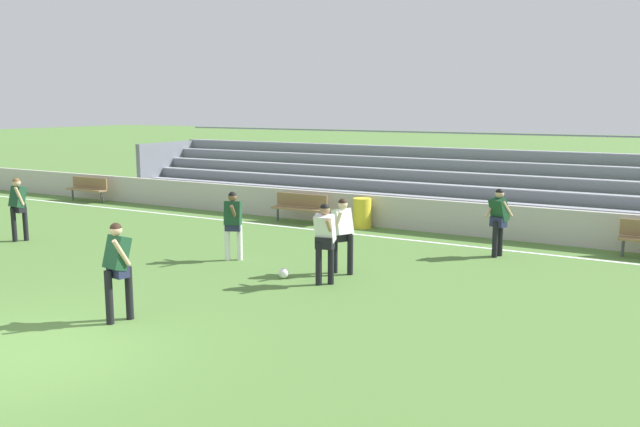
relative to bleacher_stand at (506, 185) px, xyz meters
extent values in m
plane|color=#517A38|center=(-3.38, -14.65, -1.15)|extent=(160.00, 160.00, 0.00)
cube|color=white|center=(-3.38, -4.17, -1.15)|extent=(44.00, 0.12, 0.01)
cube|color=#BCB7AD|center=(-3.38, -2.80, -0.68)|extent=(48.00, 0.16, 0.95)
cube|color=#9EA3AD|center=(0.00, -1.57, -0.80)|extent=(27.90, 0.36, 0.08)
cube|color=slate|center=(0.00, -1.77, -0.97)|extent=(27.90, 0.04, 0.35)
cube|color=#9EA3AD|center=(0.00, -0.93, -0.45)|extent=(27.90, 0.36, 0.08)
cube|color=slate|center=(0.00, -1.13, -0.62)|extent=(27.90, 0.04, 0.35)
cube|color=#9EA3AD|center=(0.00, -0.29, -0.10)|extent=(27.90, 0.36, 0.08)
cube|color=slate|center=(0.00, -0.49, -0.27)|extent=(27.90, 0.04, 0.35)
cube|color=#9EA3AD|center=(0.00, 0.35, 0.25)|extent=(27.90, 0.36, 0.08)
cube|color=slate|center=(0.00, 0.15, 0.08)|extent=(27.90, 0.04, 0.35)
cube|color=#9EA3AD|center=(0.00, 0.99, 0.60)|extent=(27.90, 0.36, 0.08)
cube|color=slate|center=(0.00, 0.79, 0.43)|extent=(27.90, 0.04, 0.35)
cube|color=#9EA3AD|center=(0.00, 1.63, 0.95)|extent=(27.90, 0.36, 0.08)
cube|color=slate|center=(0.00, 1.43, 0.78)|extent=(27.90, 0.04, 0.35)
cube|color=slate|center=(-13.85, 0.03, -0.10)|extent=(0.20, 3.56, 2.10)
cylinder|color=slate|center=(0.00, 1.88, 1.50)|extent=(27.90, 0.06, 0.06)
cube|color=olive|center=(-5.47, -3.46, -0.70)|extent=(1.80, 0.40, 0.06)
cube|color=olive|center=(-5.47, -3.28, -0.45)|extent=(1.80, 0.05, 0.40)
cylinder|color=#47474C|center=(-6.25, -3.46, -0.93)|extent=(0.07, 0.07, 0.45)
cylinder|color=#47474C|center=(-4.69, -3.46, -0.93)|extent=(0.07, 0.07, 0.45)
cylinder|color=#47474C|center=(3.72, -3.46, -0.93)|extent=(0.07, 0.07, 0.45)
cube|color=olive|center=(-14.88, -3.46, -0.70)|extent=(1.80, 0.40, 0.06)
cube|color=olive|center=(-14.88, -3.28, -0.45)|extent=(1.80, 0.05, 0.40)
cylinder|color=#47474C|center=(-15.66, -3.46, -0.93)|extent=(0.07, 0.07, 0.45)
cylinder|color=#47474C|center=(-14.10, -3.46, -0.93)|extent=(0.07, 0.07, 0.45)
cylinder|color=yellow|center=(-3.41, -3.22, -0.70)|extent=(0.55, 0.55, 0.90)
cylinder|color=black|center=(-1.63, -8.28, -0.72)|extent=(0.13, 0.13, 0.87)
cylinder|color=black|center=(-1.27, -8.25, -0.72)|extent=(0.13, 0.13, 0.87)
cube|color=black|center=(-1.45, -8.27, -0.30)|extent=(0.37, 0.42, 0.24)
cube|color=white|center=(-1.45, -8.27, 0.00)|extent=(0.50, 0.51, 0.60)
cylinder|color=beige|center=(-1.44, -8.05, 0.04)|extent=(0.31, 0.22, 0.50)
cylinder|color=beige|center=(-1.46, -8.48, 0.04)|extent=(0.31, 0.22, 0.50)
sphere|color=beige|center=(-1.45, -8.27, 0.38)|extent=(0.21, 0.21, 0.21)
sphere|color=black|center=(-1.45, -8.27, 0.41)|extent=(0.20, 0.20, 0.20)
cylinder|color=black|center=(-1.27, -9.12, -0.70)|extent=(0.13, 0.13, 0.89)
cylinder|color=black|center=(-1.45, -9.31, -0.70)|extent=(0.13, 0.13, 0.89)
cube|color=black|center=(-1.36, -9.21, -0.28)|extent=(0.39, 0.28, 0.24)
cube|color=white|center=(-1.36, -9.21, 0.02)|extent=(0.44, 0.42, 0.60)
cylinder|color=#A87A5B|center=(-1.20, -9.32, 0.06)|extent=(0.15, 0.41, 0.44)
cylinder|color=#A87A5B|center=(-1.53, -9.11, 0.06)|extent=(0.15, 0.41, 0.44)
sphere|color=#A87A5B|center=(-1.36, -9.21, 0.41)|extent=(0.21, 0.21, 0.21)
sphere|color=black|center=(-1.36, -9.21, 0.43)|extent=(0.20, 0.20, 0.20)
cylinder|color=black|center=(-10.69, -9.58, -0.69)|extent=(0.13, 0.13, 0.93)
cylinder|color=black|center=(-10.55, -9.33, -0.69)|extent=(0.13, 0.13, 0.93)
cube|color=black|center=(-10.62, -9.46, -0.24)|extent=(0.37, 0.23, 0.24)
cube|color=#194228|center=(-10.62, -9.46, 0.06)|extent=(0.39, 0.36, 0.60)
cylinder|color=#D6A884|center=(-10.80, -9.38, 0.09)|extent=(0.08, 0.26, 0.51)
cylinder|color=#D6A884|center=(-10.44, -9.54, 0.09)|extent=(0.08, 0.26, 0.51)
sphere|color=#D6A884|center=(-10.62, -9.46, 0.44)|extent=(0.21, 0.21, 0.21)
sphere|color=brown|center=(-10.62, -9.46, 0.46)|extent=(0.20, 0.20, 0.20)
cylinder|color=black|center=(-3.32, -13.13, -0.69)|extent=(0.13, 0.13, 0.92)
cylinder|color=black|center=(-3.22, -12.78, -0.69)|extent=(0.13, 0.13, 0.92)
cube|color=#232847|center=(-3.27, -12.96, -0.25)|extent=(0.39, 0.27, 0.24)
cube|color=#194228|center=(-3.27, -12.96, 0.05)|extent=(0.43, 0.41, 0.60)
cylinder|color=#D6A884|center=(-3.46, -12.87, 0.09)|extent=(0.12, 0.33, 0.49)
cylinder|color=#D6A884|center=(-3.07, -13.05, 0.09)|extent=(0.12, 0.33, 0.49)
sphere|color=#D6A884|center=(-3.27, -12.96, 0.43)|extent=(0.21, 0.21, 0.21)
sphere|color=black|center=(-3.27, -12.96, 0.46)|extent=(0.20, 0.20, 0.20)
cylinder|color=white|center=(-4.39, -8.49, -0.73)|extent=(0.13, 0.13, 0.85)
cylinder|color=white|center=(-4.16, -8.31, -0.73)|extent=(0.13, 0.13, 0.85)
cube|color=#232847|center=(-4.28, -8.40, -0.32)|extent=(0.42, 0.34, 0.24)
cube|color=#194228|center=(-4.28, -8.40, -0.02)|extent=(0.46, 0.41, 0.58)
cylinder|color=brown|center=(-4.41, -8.25, 0.02)|extent=(0.22, 0.42, 0.43)
cylinder|color=brown|center=(-4.14, -8.55, 0.02)|extent=(0.22, 0.42, 0.43)
sphere|color=brown|center=(-4.28, -8.40, 0.36)|extent=(0.21, 0.21, 0.21)
sphere|color=black|center=(-4.28, -8.40, 0.38)|extent=(0.20, 0.20, 0.20)
cylinder|color=black|center=(1.10, -4.86, -0.71)|extent=(0.13, 0.13, 0.88)
cylinder|color=black|center=(1.03, -5.09, -0.71)|extent=(0.13, 0.13, 0.88)
cube|color=#232847|center=(1.07, -4.97, -0.29)|extent=(0.42, 0.34, 0.24)
cube|color=#194228|center=(1.07, -4.97, 0.01)|extent=(0.50, 0.50, 0.60)
cylinder|color=#D6A884|center=(1.26, -4.96, 0.04)|extent=(0.23, 0.41, 0.43)
cylinder|color=#D6A884|center=(0.88, -4.99, 0.04)|extent=(0.23, 0.41, 0.43)
sphere|color=#D6A884|center=(1.07, -4.97, 0.39)|extent=(0.21, 0.21, 0.21)
sphere|color=black|center=(1.07, -4.97, 0.41)|extent=(0.20, 0.20, 0.20)
sphere|color=white|center=(-2.35, -9.22, -1.04)|extent=(0.22, 0.22, 0.22)
camera|label=1|loc=(4.97, -20.65, 2.50)|focal=36.97mm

